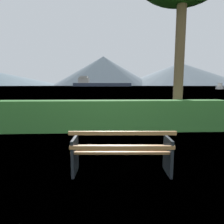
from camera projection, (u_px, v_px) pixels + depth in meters
name	position (u px, v px, depth m)	size (l,w,h in m)	color
ground_plane	(121.00, 172.00, 3.71)	(1400.00, 1400.00, 0.00)	olive
water_surface	(104.00, 86.00, 307.30)	(620.00, 620.00, 0.00)	#7A99A8
park_bench	(122.00, 151.00, 3.59)	(1.83, 0.65, 0.87)	#A0703F
hedge_row	(113.00, 116.00, 7.02)	(8.05, 0.69, 1.09)	#387A33
cargo_ship_large	(98.00, 83.00, 245.50)	(72.47, 16.84, 12.69)	#2D384C
fishing_boat_near	(220.00, 87.00, 77.66)	(4.94, 5.05, 2.40)	silver
distant_hills	(94.00, 74.00, 551.86)	(915.51, 409.55, 81.00)	slate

